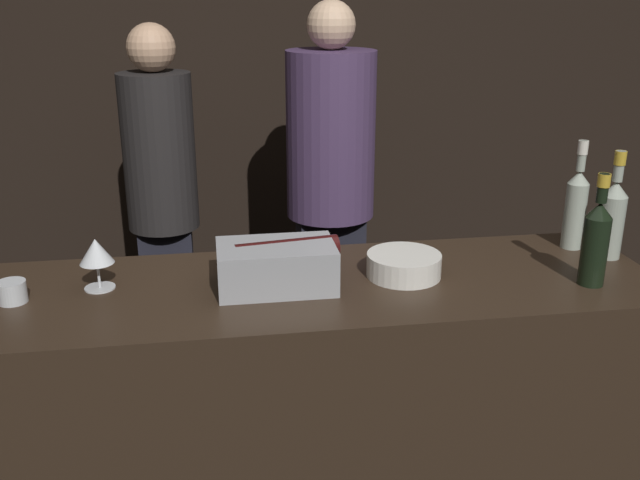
{
  "coord_description": "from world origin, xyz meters",
  "views": [
    {
      "loc": [
        -0.3,
        -1.57,
        1.82
      ],
      "look_at": [
        0.0,
        0.34,
        1.13
      ],
      "focal_mm": 40.0,
      "sensor_mm": 36.0,
      "label": 1
    }
  ],
  "objects_px": {
    "white_wine_bottle": "(576,205)",
    "rose_wine_bottle": "(612,215)",
    "candle_votive": "(12,292)",
    "champagne_bottle": "(596,239)",
    "person_in_hoodie": "(162,189)",
    "person_blond_tee": "(330,180)",
    "wine_glass": "(96,253)",
    "bowl_white": "(404,264)",
    "ice_bin_with_bottles": "(278,264)"
  },
  "relations": [
    {
      "from": "white_wine_bottle",
      "to": "rose_wine_bottle",
      "type": "height_order",
      "value": "white_wine_bottle"
    },
    {
      "from": "candle_votive",
      "to": "champagne_bottle",
      "type": "xyz_separation_m",
      "value": [
        1.61,
        -0.13,
        0.11
      ]
    },
    {
      "from": "person_in_hoodie",
      "to": "person_blond_tee",
      "type": "xyz_separation_m",
      "value": [
        0.77,
        -0.11,
        0.04
      ]
    },
    {
      "from": "rose_wine_bottle",
      "to": "champagne_bottle",
      "type": "bearing_deg",
      "value": -129.73
    },
    {
      "from": "white_wine_bottle",
      "to": "candle_votive",
      "type": "bearing_deg",
      "value": -174.36
    },
    {
      "from": "person_in_hoodie",
      "to": "person_blond_tee",
      "type": "bearing_deg",
      "value": 98.95
    },
    {
      "from": "wine_glass",
      "to": "bowl_white",
      "type": "bearing_deg",
      "value": -2.88
    },
    {
      "from": "wine_glass",
      "to": "rose_wine_bottle",
      "type": "xyz_separation_m",
      "value": [
        1.56,
        0.01,
        0.03
      ]
    },
    {
      "from": "wine_glass",
      "to": "white_wine_bottle",
      "type": "xyz_separation_m",
      "value": [
        1.49,
        0.11,
        0.04
      ]
    },
    {
      "from": "person_in_hoodie",
      "to": "bowl_white",
      "type": "bearing_deg",
      "value": 46.98
    },
    {
      "from": "person_blond_tee",
      "to": "person_in_hoodie",
      "type": "bearing_deg",
      "value": -129.51
    },
    {
      "from": "champagne_bottle",
      "to": "person_blond_tee",
      "type": "xyz_separation_m",
      "value": [
        -0.52,
        1.37,
        -0.17
      ]
    },
    {
      "from": "ice_bin_with_bottles",
      "to": "champagne_bottle",
      "type": "relative_size",
      "value": 1.08
    },
    {
      "from": "candle_votive",
      "to": "wine_glass",
      "type": "bearing_deg",
      "value": 15.14
    },
    {
      "from": "bowl_white",
      "to": "person_blond_tee",
      "type": "distance_m",
      "value": 1.23
    },
    {
      "from": "wine_glass",
      "to": "champagne_bottle",
      "type": "xyz_separation_m",
      "value": [
        1.39,
        -0.19,
        0.03
      ]
    },
    {
      "from": "rose_wine_bottle",
      "to": "person_in_hoodie",
      "type": "height_order",
      "value": "person_in_hoodie"
    },
    {
      "from": "champagne_bottle",
      "to": "rose_wine_bottle",
      "type": "distance_m",
      "value": 0.25
    },
    {
      "from": "bowl_white",
      "to": "candle_votive",
      "type": "relative_size",
      "value": 2.83
    },
    {
      "from": "white_wine_bottle",
      "to": "wine_glass",
      "type": "bearing_deg",
      "value": -175.8
    },
    {
      "from": "ice_bin_with_bottles",
      "to": "wine_glass",
      "type": "distance_m",
      "value": 0.51
    },
    {
      "from": "ice_bin_with_bottles",
      "to": "white_wine_bottle",
      "type": "height_order",
      "value": "white_wine_bottle"
    },
    {
      "from": "candle_votive",
      "to": "person_in_hoodie",
      "type": "bearing_deg",
      "value": 76.63
    },
    {
      "from": "ice_bin_with_bottles",
      "to": "person_in_hoodie",
      "type": "distance_m",
      "value": 1.43
    },
    {
      "from": "bowl_white",
      "to": "ice_bin_with_bottles",
      "type": "bearing_deg",
      "value": -176.02
    },
    {
      "from": "bowl_white",
      "to": "person_in_hoodie",
      "type": "relative_size",
      "value": 0.13
    },
    {
      "from": "white_wine_bottle",
      "to": "person_blond_tee",
      "type": "distance_m",
      "value": 1.26
    },
    {
      "from": "wine_glass",
      "to": "candle_votive",
      "type": "bearing_deg",
      "value": -164.86
    },
    {
      "from": "bowl_white",
      "to": "wine_glass",
      "type": "xyz_separation_m",
      "value": [
        -0.88,
        0.04,
        0.07
      ]
    },
    {
      "from": "candle_votive",
      "to": "person_blond_tee",
      "type": "relative_size",
      "value": 0.04
    },
    {
      "from": "bowl_white",
      "to": "white_wine_bottle",
      "type": "bearing_deg",
      "value": 14.12
    },
    {
      "from": "person_in_hoodie",
      "to": "ice_bin_with_bottles",
      "type": "bearing_deg",
      "value": 33.28
    },
    {
      "from": "bowl_white",
      "to": "rose_wine_bottle",
      "type": "bearing_deg",
      "value": 4.52
    },
    {
      "from": "wine_glass",
      "to": "white_wine_bottle",
      "type": "bearing_deg",
      "value": 4.2
    },
    {
      "from": "wine_glass",
      "to": "person_blond_tee",
      "type": "distance_m",
      "value": 1.48
    },
    {
      "from": "wine_glass",
      "to": "person_in_hoodie",
      "type": "bearing_deg",
      "value": 85.5
    },
    {
      "from": "bowl_white",
      "to": "white_wine_bottle",
      "type": "relative_size",
      "value": 0.62
    },
    {
      "from": "champagne_bottle",
      "to": "person_blond_tee",
      "type": "bearing_deg",
      "value": 110.87
    },
    {
      "from": "white_wine_bottle",
      "to": "person_blond_tee",
      "type": "xyz_separation_m",
      "value": [
        -0.62,
        1.08,
        -0.17
      ]
    },
    {
      "from": "white_wine_bottle",
      "to": "person_blond_tee",
      "type": "relative_size",
      "value": 0.2
    },
    {
      "from": "ice_bin_with_bottles",
      "to": "bowl_white",
      "type": "height_order",
      "value": "ice_bin_with_bottles"
    },
    {
      "from": "white_wine_bottle",
      "to": "champagne_bottle",
      "type": "bearing_deg",
      "value": -107.49
    },
    {
      "from": "champagne_bottle",
      "to": "person_in_hoodie",
      "type": "height_order",
      "value": "person_in_hoodie"
    },
    {
      "from": "ice_bin_with_bottles",
      "to": "person_in_hoodie",
      "type": "xyz_separation_m",
      "value": [
        -0.4,
        1.37,
        -0.14
      ]
    },
    {
      "from": "wine_glass",
      "to": "rose_wine_bottle",
      "type": "bearing_deg",
      "value": 0.35
    },
    {
      "from": "rose_wine_bottle",
      "to": "bowl_white",
      "type": "bearing_deg",
      "value": -175.48
    },
    {
      "from": "white_wine_bottle",
      "to": "bowl_white",
      "type": "bearing_deg",
      "value": -165.88
    },
    {
      "from": "champagne_bottle",
      "to": "rose_wine_bottle",
      "type": "height_order",
      "value": "rose_wine_bottle"
    },
    {
      "from": "wine_glass",
      "to": "rose_wine_bottle",
      "type": "height_order",
      "value": "rose_wine_bottle"
    },
    {
      "from": "bowl_white",
      "to": "candle_votive",
      "type": "bearing_deg",
      "value": -179.19
    }
  ]
}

